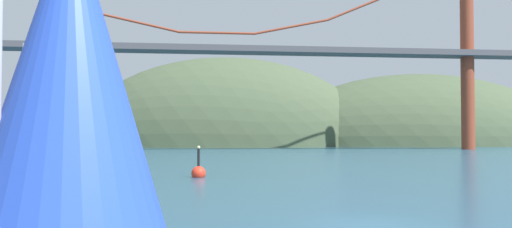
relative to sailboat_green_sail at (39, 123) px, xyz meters
The scene contains 8 objects.
ground_plane 18.32m from the sailboat_green_sail, 37.40° to the right, with size 360.00×360.00×0.00m, color navy.
headland_center 125.66m from the sailboat_green_sail, 81.19° to the left, with size 80.85×44.00×47.98m, color #425138.
headland_right 144.67m from the sailboat_green_sail, 59.12° to the left, with size 87.24×44.00×40.45m, color #425138.
suspension_bridge 87.01m from the sailboat_green_sail, 80.40° to the left, with size 142.56×6.00×43.19m.
sailboat_green_sail is the anchor object (origin of this frame).
sailboat_yellow_sail 35.35m from the sailboat_green_sail, 100.23° to the left, with size 3.44×6.45×8.55m.
sailboat_blue_spinnaker 18.19m from the sailboat_green_sail, 74.99° to the right, with size 8.60×6.87×10.12m.
channel_buoy 15.69m from the sailboat_green_sail, 55.68° to the left, with size 1.10×1.10×2.64m.
Camera 1 is at (-6.76, -20.30, 3.29)m, focal length 40.33 mm.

